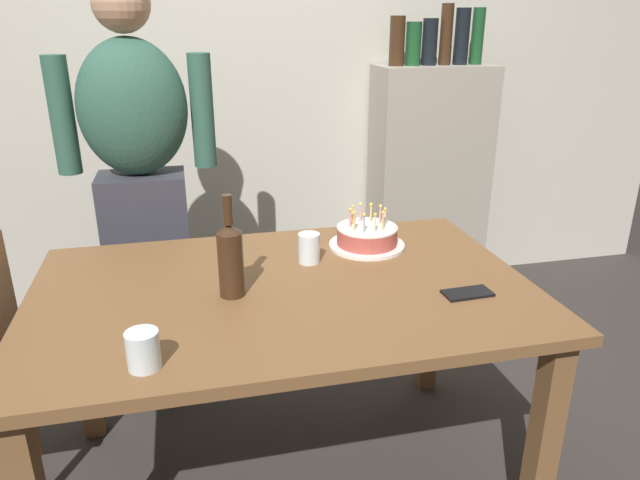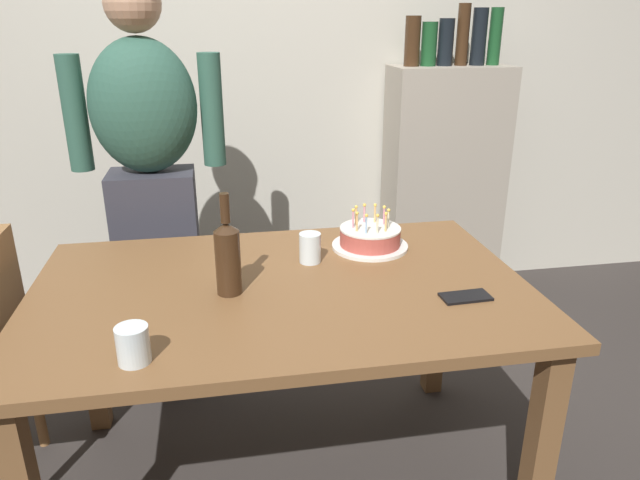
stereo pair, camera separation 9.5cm
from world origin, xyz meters
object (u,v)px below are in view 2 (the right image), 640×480
(water_glass_near, at_px, (133,345))
(cell_phone, at_px, (466,297))
(person_man_bearded, at_px, (151,183))
(birthday_cake, at_px, (370,238))
(water_glass_far, at_px, (310,248))
(wine_bottle, at_px, (228,256))

(water_glass_near, height_order, cell_phone, water_glass_near)
(cell_phone, bearing_deg, person_man_bearded, 132.42)
(birthday_cake, height_order, cell_phone, birthday_cake)
(water_glass_far, bearing_deg, water_glass_near, -134.07)
(wine_bottle, relative_size, cell_phone, 2.12)
(birthday_cake, height_order, wine_bottle, wine_bottle)
(birthday_cake, relative_size, cell_phone, 1.86)
(water_glass_near, relative_size, wine_bottle, 0.30)
(birthday_cake, bearing_deg, wine_bottle, -151.14)
(water_glass_near, xyz_separation_m, wine_bottle, (0.23, 0.33, 0.07))
(water_glass_far, bearing_deg, person_man_bearded, 132.36)
(water_glass_far, distance_m, person_man_bearded, 0.82)
(water_glass_far, distance_m, wine_bottle, 0.34)
(cell_phone, bearing_deg, water_glass_near, -171.60)
(birthday_cake, xyz_separation_m, wine_bottle, (-0.50, -0.28, 0.08))
(water_glass_far, bearing_deg, wine_bottle, -145.34)
(birthday_cake, relative_size, person_man_bearded, 0.16)
(wine_bottle, distance_m, person_man_bearded, 0.84)
(water_glass_near, relative_size, person_man_bearded, 0.06)
(water_glass_near, xyz_separation_m, person_man_bearded, (-0.05, 1.13, 0.09))
(birthday_cake, xyz_separation_m, water_glass_near, (-0.73, -0.61, 0.01))
(cell_phone, height_order, person_man_bearded, person_man_bearded)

